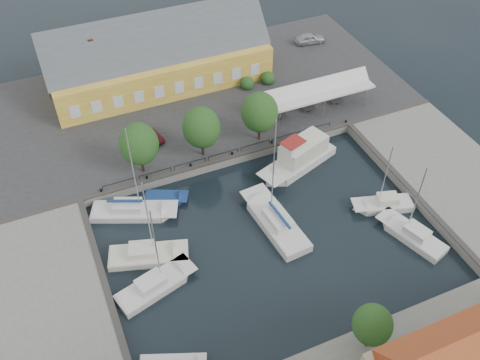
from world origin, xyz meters
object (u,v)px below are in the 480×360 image
(trawler, at_px, (299,158))
(launch_nw, at_px, (165,198))
(car_red, at_px, (151,135))
(center_sailboat, at_px, (276,223))
(west_boat_a, at_px, (132,212))
(west_boat_b, at_px, (147,256))
(east_boat_b, at_px, (384,205))
(tent_canopy, at_px, (318,91))
(warehouse, at_px, (153,59))
(east_boat_c, at_px, (412,236))
(car_silver, at_px, (310,38))
(west_boat_c, at_px, (155,287))

(trawler, distance_m, launch_nw, 15.70)
(car_red, bearing_deg, center_sailboat, -89.21)
(west_boat_a, distance_m, west_boat_b, 6.13)
(car_red, relative_size, trawler, 0.35)
(center_sailboat, distance_m, east_boat_b, 11.75)
(tent_canopy, xyz_separation_m, car_red, (-20.66, 2.46, -2.08))
(warehouse, bearing_deg, tent_canopy, -39.86)
(west_boat_a, xyz_separation_m, west_boat_b, (-0.24, -6.13, -0.01))
(tent_canopy, height_order, east_boat_b, east_boat_b)
(east_boat_c, bearing_deg, trawler, 110.60)
(east_boat_b, bearing_deg, trawler, 118.39)
(tent_canopy, height_order, east_boat_c, east_boat_c)
(trawler, bearing_deg, east_boat_b, -61.61)
(warehouse, relative_size, trawler, 2.73)
(car_silver, height_order, trawler, trawler)
(center_sailboat, relative_size, west_boat_b, 1.27)
(east_boat_c, height_order, launch_nw, east_boat_c)
(trawler, xyz_separation_m, west_boat_a, (-19.44, 0.12, -0.75))
(west_boat_a, bearing_deg, trawler, -0.36)
(east_boat_b, xyz_separation_m, west_boat_a, (-24.51, 9.50, 0.01))
(west_boat_b, distance_m, west_boat_c, 3.70)
(west_boat_a, xyz_separation_m, west_boat_c, (-0.54, -9.82, -0.01))
(center_sailboat, xyz_separation_m, west_boat_a, (-12.97, 7.31, -0.09))
(east_boat_c, height_order, west_boat_c, west_boat_c)
(car_red, distance_m, west_boat_a, 11.07)
(car_silver, distance_m, east_boat_c, 37.08)
(center_sailboat, relative_size, west_boat_c, 1.27)
(center_sailboat, distance_m, east_boat_c, 13.61)
(car_silver, bearing_deg, car_red, 122.33)
(warehouse, relative_size, west_boat_b, 2.70)
(center_sailboat, relative_size, launch_nw, 2.71)
(east_boat_b, bearing_deg, warehouse, 116.72)
(warehouse, xyz_separation_m, west_boat_b, (-9.31, -27.31, -4.17))
(east_boat_c, bearing_deg, tent_canopy, 87.49)
(east_boat_c, relative_size, west_boat_c, 0.91)
(center_sailboat, relative_size, east_boat_c, 1.40)
(trawler, distance_m, east_boat_c, 15.03)
(tent_canopy, distance_m, west_boat_c, 31.50)
(tent_canopy, height_order, car_silver, tent_canopy)
(tent_canopy, relative_size, west_boat_b, 1.32)
(warehouse, height_order, tent_canopy, warehouse)
(warehouse, relative_size, car_silver, 6.53)
(car_silver, xyz_separation_m, car_red, (-27.82, -12.19, -0.14))
(car_silver, bearing_deg, center_sailboat, 154.52)
(trawler, bearing_deg, west_boat_b, -163.04)
(car_red, relative_size, center_sailboat, 0.27)
(warehouse, relative_size, center_sailboat, 2.13)
(trawler, distance_m, west_boat_c, 22.22)
(west_boat_a, bearing_deg, launch_nw, 10.45)
(east_boat_c, bearing_deg, car_red, 129.45)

